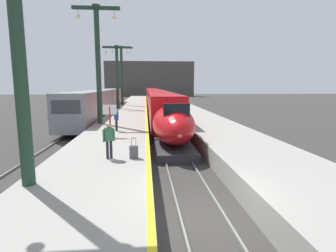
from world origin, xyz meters
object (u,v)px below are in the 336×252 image
at_px(highspeed_train_main, 155,98).
at_px(passenger_mid_platform, 116,118).
at_px(station_column_mid, 98,55).
at_px(departure_info_board, 110,114).
at_px(rolling_suitcase, 134,152).
at_px(station_column_far, 117,71).
at_px(station_column_distant, 122,70).
at_px(regional_train_adjacent, 102,101).
at_px(passenger_near_edge, 109,138).
at_px(station_column_near, 16,27).

xyz_separation_m(highspeed_train_main, passenger_mid_platform, (-4.04, -31.36, 0.07)).
relative_size(station_column_mid, departure_info_board, 4.76).
bearing_deg(rolling_suitcase, highspeed_train_main, 86.45).
relative_size(station_column_far, station_column_distant, 0.90).
xyz_separation_m(regional_train_adjacent, station_column_mid, (2.20, -15.60, 4.92)).
xyz_separation_m(highspeed_train_main, departure_info_board, (-4.22, -33.49, 0.59)).
distance_m(passenger_mid_platform, departure_info_board, 2.20).
relative_size(station_column_distant, passenger_near_edge, 5.94).
bearing_deg(station_column_mid, passenger_near_edge, -78.84).
bearing_deg(departure_info_board, highspeed_train_main, 82.82).
xyz_separation_m(regional_train_adjacent, rolling_suitcase, (5.67, -27.48, -0.77)).
xyz_separation_m(regional_train_adjacent, station_column_distant, (2.20, 8.09, 4.90)).
distance_m(regional_train_adjacent, rolling_suitcase, 28.07).
bearing_deg(departure_info_board, regional_train_adjacent, 100.07).
height_order(passenger_near_edge, rolling_suitcase, passenger_near_edge).
bearing_deg(station_column_mid, regional_train_adjacent, 98.03).
bearing_deg(rolling_suitcase, passenger_near_edge, 178.25).
relative_size(station_column_mid, passenger_mid_platform, 5.96).
bearing_deg(station_column_near, departure_info_board, 79.09).
bearing_deg(regional_train_adjacent, passenger_near_edge, -80.61).
relative_size(highspeed_train_main, rolling_suitcase, 77.20).
bearing_deg(station_column_far, departure_info_board, -85.69).
distance_m(station_column_far, passenger_mid_platform, 20.72).
xyz_separation_m(station_column_mid, rolling_suitcase, (3.47, -11.88, -5.69)).
bearing_deg(passenger_mid_platform, regional_train_adjacent, 101.64).
bearing_deg(rolling_suitcase, station_column_distant, 95.57).
bearing_deg(station_column_far, passenger_near_edge, -85.21).
distance_m(highspeed_train_main, passenger_near_edge, 39.25).
distance_m(regional_train_adjacent, departure_info_board, 22.19).
bearing_deg(passenger_mid_platform, station_column_mid, 114.35).
bearing_deg(rolling_suitcase, passenger_mid_platform, 101.71).
bearing_deg(station_column_near, passenger_near_edge, 53.05).
relative_size(station_column_near, departure_info_board, 4.04).
height_order(passenger_mid_platform, departure_info_board, departure_info_board).
height_order(passenger_near_edge, passenger_mid_platform, same).
xyz_separation_m(station_column_near, station_column_mid, (0.00, 14.95, 0.80)).
relative_size(passenger_mid_platform, departure_info_board, 0.80).
height_order(station_column_far, station_column_distant, station_column_distant).
xyz_separation_m(station_column_far, passenger_near_edge, (2.34, -27.88, -4.47)).
height_order(station_column_distant, departure_info_board, station_column_distant).
bearing_deg(highspeed_train_main, passenger_mid_platform, -97.34).
bearing_deg(departure_info_board, passenger_mid_platform, 85.14).
height_order(station_column_distant, rolling_suitcase, station_column_distant).
xyz_separation_m(station_column_near, departure_info_board, (1.68, 8.71, -3.69)).
distance_m(regional_train_adjacent, station_column_distant, 9.71).
height_order(highspeed_train_main, passenger_near_edge, highspeed_train_main).
xyz_separation_m(station_column_far, rolling_suitcase, (3.47, -27.91, -5.16)).
distance_m(station_column_mid, station_column_far, 16.04).
relative_size(regional_train_adjacent, passenger_near_edge, 21.66).
xyz_separation_m(regional_train_adjacent, station_column_near, (2.20, -30.55, 4.12)).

